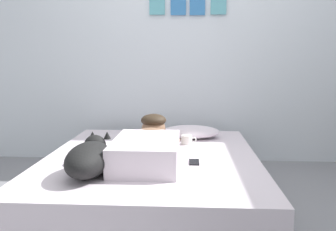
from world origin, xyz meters
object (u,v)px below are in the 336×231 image
at_px(bed, 152,178).
at_px(dog, 90,157).
at_px(pillow, 191,132).
at_px(cell_phone, 194,162).
at_px(person_lying, 149,145).
at_px(coffee_cup, 187,140).

relative_size(bed, dog, 3.34).
xyz_separation_m(pillow, cell_phone, (0.02, -0.79, -0.05)).
bearing_deg(pillow, bed, -115.28).
height_order(person_lying, cell_phone, person_lying).
bearing_deg(person_lying, dog, -134.41).
bearing_deg(coffee_cup, dog, -125.80).
height_order(person_lying, coffee_cup, person_lying).
relative_size(coffee_cup, cell_phone, 0.89).
distance_m(dog, cell_phone, 0.70).
relative_size(bed, pillow, 3.69).
xyz_separation_m(person_lying, dog, (-0.32, -0.33, -0.00)).
distance_m(bed, pillow, 0.71).
bearing_deg(dog, bed, 54.00).
bearing_deg(person_lying, cell_phone, -9.46).
bearing_deg(coffee_cup, person_lying, -118.65).
bearing_deg(cell_phone, coffee_cup, 95.23).
height_order(pillow, cell_phone, pillow).
bearing_deg(bed, cell_phone, -31.01).
relative_size(pillow, coffee_cup, 4.16).
xyz_separation_m(bed, dog, (-0.34, -0.46, 0.28)).
relative_size(pillow, person_lying, 0.57).
height_order(dog, coffee_cup, dog).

